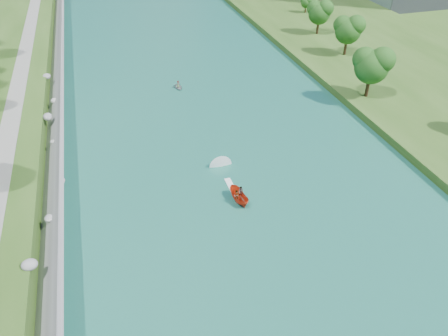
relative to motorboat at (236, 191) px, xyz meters
name	(u,v)px	position (x,y,z in m)	size (l,w,h in m)	color
ground	(279,258)	(1.34, -12.87, -0.84)	(260.00, 260.00, 0.00)	#2D5119
river_water	(230,166)	(1.34, 7.13, -0.79)	(55.00, 240.00, 0.10)	#185C4E
riprap_bank	(53,189)	(-24.52, 6.53, 0.98)	(4.48, 236.00, 4.51)	slate
trees_east	(443,87)	(41.23, 10.50, 5.91)	(18.85, 130.89, 11.46)	#144D16
motorboat	(236,191)	(0.00, 0.00, 0.00)	(3.60, 19.08, 2.24)	red
raft	(178,87)	(-0.48, 37.34, -0.38)	(2.50, 3.17, 1.63)	gray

